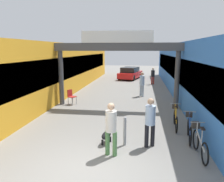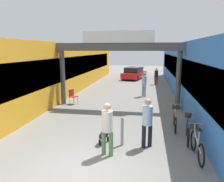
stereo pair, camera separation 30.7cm
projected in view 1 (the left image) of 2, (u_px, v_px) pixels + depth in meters
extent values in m
plane|color=gray|center=(86.00, 173.00, 5.86)|extent=(80.00, 80.00, 0.00)
cube|color=gold|center=(57.00, 68.00, 16.90)|extent=(3.00, 26.00, 3.69)
cube|color=black|center=(76.00, 66.00, 16.66)|extent=(0.04, 23.40, 1.47)
cube|color=blue|center=(194.00, 70.00, 15.53)|extent=(3.00, 26.00, 3.69)
cube|color=black|center=(173.00, 67.00, 15.70)|extent=(0.04, 23.40, 1.47)
cylinder|color=#4C4C4F|center=(61.00, 78.00, 12.96)|extent=(0.28, 0.28, 3.19)
cylinder|color=#4C4C4F|center=(177.00, 80.00, 12.07)|extent=(0.28, 0.28, 3.19)
cube|color=#4C4C4F|center=(117.00, 47.00, 12.17)|extent=(7.40, 0.44, 0.44)
cube|color=white|center=(117.00, 37.00, 11.88)|extent=(3.96, 0.10, 0.64)
cylinder|color=#4C7F47|center=(107.00, 143.00, 6.84)|extent=(0.16, 0.16, 0.79)
cylinder|color=#4C7F47|center=(115.00, 144.00, 6.76)|extent=(0.16, 0.16, 0.79)
cylinder|color=silver|center=(111.00, 121.00, 6.67)|extent=(0.40, 0.40, 0.65)
sphere|color=tan|center=(111.00, 106.00, 6.58)|extent=(0.26, 0.26, 0.22)
cylinder|color=black|center=(147.00, 136.00, 7.37)|extent=(0.19, 0.19, 0.79)
cylinder|color=black|center=(153.00, 135.00, 7.46)|extent=(0.19, 0.19, 0.79)
cylinder|color=#A5BFE0|center=(150.00, 115.00, 7.28)|extent=(0.47, 0.47, 0.65)
sphere|color=tan|center=(151.00, 102.00, 7.19)|extent=(0.31, 0.31, 0.22)
cylinder|color=#8C9EB2|center=(141.00, 90.00, 15.52)|extent=(0.20, 0.20, 0.80)
cylinder|color=#8C9EB2|center=(143.00, 91.00, 15.31)|extent=(0.20, 0.20, 0.80)
cylinder|color=#A5BFE0|center=(142.00, 81.00, 15.28)|extent=(0.48, 0.48, 0.66)
sphere|color=tan|center=(142.00, 74.00, 15.19)|extent=(0.32, 0.32, 0.23)
cylinder|color=#99332D|center=(154.00, 80.00, 20.77)|extent=(0.20, 0.20, 0.73)
cylinder|color=#99332D|center=(152.00, 81.00, 20.63)|extent=(0.20, 0.20, 0.73)
cylinder|color=black|center=(153.00, 73.00, 20.58)|extent=(0.48, 0.48, 0.61)
sphere|color=beige|center=(153.00, 69.00, 20.49)|extent=(0.29, 0.29, 0.21)
ellipsoid|color=black|center=(106.00, 135.00, 7.66)|extent=(0.38, 0.64, 0.24)
sphere|color=black|center=(109.00, 130.00, 7.90)|extent=(0.24, 0.24, 0.20)
sphere|color=white|center=(108.00, 134.00, 7.83)|extent=(0.17, 0.17, 0.15)
cylinder|color=black|center=(106.00, 139.00, 7.90)|extent=(0.08, 0.08, 0.19)
cylinder|color=black|center=(110.00, 139.00, 7.84)|extent=(0.08, 0.08, 0.19)
cylinder|color=black|center=(102.00, 143.00, 7.56)|extent=(0.08, 0.08, 0.19)
cylinder|color=black|center=(107.00, 143.00, 7.51)|extent=(0.08, 0.08, 0.19)
torus|color=black|center=(196.00, 140.00, 7.22)|extent=(0.06, 0.67, 0.67)
torus|color=black|center=(205.00, 154.00, 6.23)|extent=(0.06, 0.67, 0.67)
cube|color=beige|center=(200.00, 141.00, 6.69)|extent=(0.05, 0.94, 0.34)
cylinder|color=beige|center=(202.00, 136.00, 6.53)|extent=(0.03, 0.03, 0.42)
cube|color=black|center=(203.00, 129.00, 6.49)|extent=(0.10, 0.22, 0.05)
cylinder|color=beige|center=(197.00, 129.00, 7.09)|extent=(0.03, 0.03, 0.46)
cylinder|color=gray|center=(198.00, 122.00, 7.05)|extent=(0.46, 0.04, 0.03)
cube|color=#332D28|center=(196.00, 125.00, 7.27)|extent=(0.24, 0.20, 0.20)
torus|color=black|center=(188.00, 127.00, 8.44)|extent=(0.14, 0.67, 0.67)
torus|color=black|center=(190.00, 137.00, 7.48)|extent=(0.14, 0.67, 0.67)
cube|color=#234C9E|center=(190.00, 127.00, 7.92)|extent=(0.16, 0.94, 0.34)
cylinder|color=#234C9E|center=(190.00, 122.00, 7.77)|extent=(0.04, 0.04, 0.42)
cube|color=black|center=(191.00, 116.00, 7.73)|extent=(0.13, 0.23, 0.05)
cylinder|color=#234C9E|center=(189.00, 118.00, 8.31)|extent=(0.04, 0.04, 0.46)
cylinder|color=gray|center=(190.00, 112.00, 8.27)|extent=(0.46, 0.09, 0.03)
cube|color=#332D28|center=(189.00, 114.00, 8.49)|extent=(0.26, 0.23, 0.20)
torus|color=black|center=(175.00, 117.00, 9.64)|extent=(0.09, 0.67, 0.67)
torus|color=black|center=(177.00, 125.00, 8.66)|extent=(0.09, 0.67, 0.67)
cube|color=gold|center=(176.00, 117.00, 9.11)|extent=(0.10, 0.94, 0.34)
cylinder|color=gold|center=(176.00, 112.00, 8.96)|extent=(0.03, 0.03, 0.42)
cube|color=black|center=(177.00, 107.00, 8.92)|extent=(0.11, 0.23, 0.05)
cylinder|color=gold|center=(175.00, 109.00, 9.51)|extent=(0.03, 0.03, 0.46)
cylinder|color=gray|center=(176.00, 104.00, 9.46)|extent=(0.46, 0.06, 0.03)
cube|color=#332D28|center=(175.00, 106.00, 9.69)|extent=(0.25, 0.22, 0.20)
cylinder|color=gray|center=(125.00, 132.00, 7.51)|extent=(0.10, 0.10, 0.94)
sphere|color=gray|center=(125.00, 118.00, 7.42)|extent=(0.10, 0.10, 0.10)
cylinder|color=gray|center=(76.00, 101.00, 13.22)|extent=(0.04, 0.04, 0.45)
cylinder|color=gray|center=(73.00, 102.00, 12.93)|extent=(0.04, 0.04, 0.45)
cylinder|color=gray|center=(72.00, 100.00, 13.39)|extent=(0.04, 0.04, 0.45)
cylinder|color=gray|center=(68.00, 101.00, 13.11)|extent=(0.04, 0.04, 0.45)
cube|color=#B2231E|center=(72.00, 97.00, 13.12)|extent=(0.53, 0.53, 0.04)
cube|color=#B2231E|center=(70.00, 93.00, 13.17)|extent=(0.20, 0.38, 0.40)
cube|color=red|center=(130.00, 75.00, 24.53)|extent=(2.68, 4.31, 0.60)
cube|color=#1E2328|center=(130.00, 70.00, 24.29)|extent=(2.07, 2.52, 0.55)
cylinder|color=black|center=(128.00, 75.00, 26.18)|extent=(0.34, 0.63, 0.60)
cylinder|color=black|center=(141.00, 75.00, 25.60)|extent=(0.34, 0.63, 0.60)
cylinder|color=black|center=(119.00, 77.00, 23.54)|extent=(0.34, 0.63, 0.60)
cylinder|color=black|center=(133.00, 78.00, 22.96)|extent=(0.34, 0.63, 0.60)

